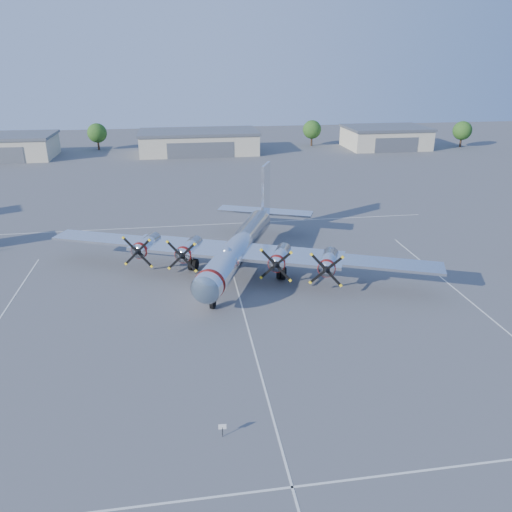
{
  "coord_description": "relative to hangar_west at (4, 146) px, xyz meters",
  "views": [
    {
      "loc": [
        -5.16,
        -42.18,
        22.03
      ],
      "look_at": [
        2.07,
        4.29,
        3.2
      ],
      "focal_mm": 35.0,
      "sensor_mm": 36.0,
      "label": 1
    }
  ],
  "objects": [
    {
      "name": "ground",
      "position": [
        45.0,
        -81.96,
        -2.71
      ],
      "size": [
        260.0,
        260.0,
        0.0
      ],
      "primitive_type": "plane",
      "color": "#515153",
      "rests_on": "ground"
    },
    {
      "name": "parking_lines",
      "position": [
        45.0,
        -83.71,
        -2.71
      ],
      "size": [
        60.0,
        50.08,
        0.01
      ],
      "color": "silver",
      "rests_on": "ground"
    },
    {
      "name": "hangar_west",
      "position": [
        0.0,
        0.0,
        0.0
      ],
      "size": [
        22.6,
        14.6,
        5.4
      ],
      "color": "beige",
      "rests_on": "ground"
    },
    {
      "name": "hangar_center",
      "position": [
        45.0,
        -0.0,
        -0.0
      ],
      "size": [
        28.6,
        14.6,
        5.4
      ],
      "color": "beige",
      "rests_on": "ground"
    },
    {
      "name": "hangar_east",
      "position": [
        93.0,
        0.0,
        0.0
      ],
      "size": [
        20.6,
        14.6,
        5.4
      ],
      "color": "beige",
      "rests_on": "ground"
    },
    {
      "name": "tree_west",
      "position": [
        20.0,
        8.04,
        1.51
      ],
      "size": [
        4.8,
        4.8,
        6.64
      ],
      "color": "#382619",
      "rests_on": "ground"
    },
    {
      "name": "tree_east",
      "position": [
        75.0,
        6.04,
        1.51
      ],
      "size": [
        4.8,
        4.8,
        6.64
      ],
      "color": "#382619",
      "rests_on": "ground"
    },
    {
      "name": "tree_far_east",
      "position": [
        113.0,
        -1.96,
        1.51
      ],
      "size": [
        4.8,
        4.8,
        6.64
      ],
      "color": "#382619",
      "rests_on": "ground"
    },
    {
      "name": "main_bomber_b29",
      "position": [
        46.08,
        -73.13,
        -2.71
      ],
      "size": [
        50.1,
        42.93,
        9.34
      ],
      "primitive_type": null,
      "rotation": [
        0.0,
        0.0,
        -0.4
      ],
      "color": "white",
      "rests_on": "ground"
    },
    {
      "name": "info_placard",
      "position": [
        41.58,
        -99.44,
        -2.05
      ],
      "size": [
        0.5,
        0.07,
        0.95
      ],
      "rotation": [
        0.0,
        0.0,
        -0.06
      ],
      "color": "black",
      "rests_on": "ground"
    }
  ]
}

